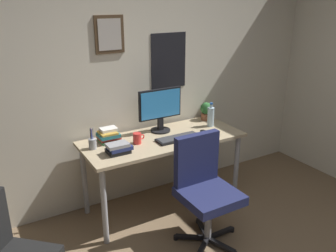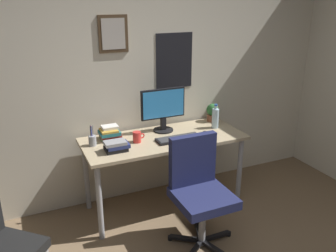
% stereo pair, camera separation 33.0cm
% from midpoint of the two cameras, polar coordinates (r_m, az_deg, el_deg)
% --- Properties ---
extents(wall_back, '(4.40, 0.10, 2.60)m').
position_cam_midpoint_polar(wall_back, '(3.61, -7.49, 8.14)').
color(wall_back, beige).
rests_on(wall_back, ground_plane).
extents(desk, '(1.56, 0.65, 0.75)m').
position_cam_midpoint_polar(desk, '(3.47, -3.56, -3.24)').
color(desk, tan).
rests_on(desk, ground_plane).
extents(office_chair, '(0.55, 0.57, 0.95)m').
position_cam_midpoint_polar(office_chair, '(3.07, 2.71, -9.45)').
color(office_chair, '#1E234C').
rests_on(office_chair, ground_plane).
extents(monitor, '(0.46, 0.20, 0.43)m').
position_cam_midpoint_polar(monitor, '(3.53, -3.94, 2.80)').
color(monitor, black).
rests_on(monitor, desk).
extents(keyboard, '(0.43, 0.15, 0.03)m').
position_cam_midpoint_polar(keyboard, '(3.38, -1.16, -2.00)').
color(keyboard, black).
rests_on(keyboard, desk).
extents(computer_mouse, '(0.06, 0.11, 0.04)m').
position_cam_midpoint_polar(computer_mouse, '(3.52, 3.12, -1.00)').
color(computer_mouse, black).
rests_on(computer_mouse, desk).
extents(water_bottle, '(0.07, 0.07, 0.25)m').
position_cam_midpoint_polar(water_bottle, '(3.71, 4.33, 1.50)').
color(water_bottle, silver).
rests_on(water_bottle, desk).
extents(coffee_mug_near, '(0.11, 0.08, 0.10)m').
position_cam_midpoint_polar(coffee_mug_near, '(3.31, -7.77, -2.00)').
color(coffee_mug_near, red).
rests_on(coffee_mug_near, desk).
extents(potted_plant, '(0.13, 0.13, 0.19)m').
position_cam_midpoint_polar(potted_plant, '(3.90, 3.71, 2.45)').
color(potted_plant, brown).
rests_on(potted_plant, desk).
extents(pen_cup, '(0.07, 0.07, 0.20)m').
position_cam_midpoint_polar(pen_cup, '(3.27, -14.82, -2.72)').
color(pen_cup, '#9EA0A5').
rests_on(pen_cup, desk).
extents(book_stack_left, '(0.20, 0.19, 0.13)m').
position_cam_midpoint_polar(book_stack_left, '(3.40, -12.25, -1.54)').
color(book_stack_left, '#33723F').
rests_on(book_stack_left, desk).
extents(book_stack_right, '(0.21, 0.16, 0.10)m').
position_cam_midpoint_polar(book_stack_right, '(3.14, -10.91, -3.56)').
color(book_stack_right, black).
rests_on(book_stack_right, desk).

